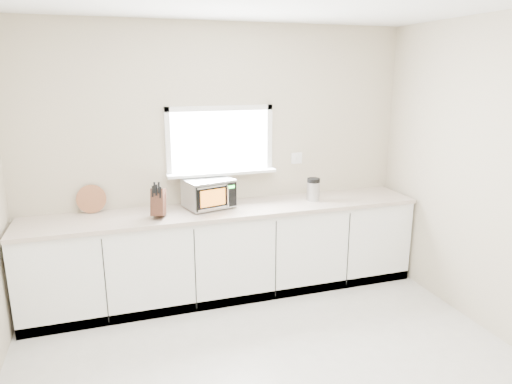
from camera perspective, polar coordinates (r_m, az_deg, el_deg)
name	(u,v)px	position (r m, az deg, el deg)	size (l,w,h in m)	color
back_wall	(220,159)	(4.71, -4.51, 4.20)	(4.00, 0.17, 2.70)	#BBAC95
cabinets	(229,253)	(4.69, -3.43, -7.60)	(3.92, 0.60, 0.88)	white
countertop	(228,210)	(4.53, -3.49, -2.25)	(3.92, 0.64, 0.04)	beige
microwave	(209,193)	(4.51, -5.92, -0.10)	(0.52, 0.45, 0.29)	black
knife_block	(158,202)	(4.28, -12.11, -1.19)	(0.18, 0.26, 0.35)	#4C271B
cutting_board	(91,199)	(4.60, -19.89, -0.82)	(0.27, 0.27, 0.02)	brown
coffee_grinder	(313,189)	(4.79, 7.17, 0.35)	(0.15, 0.15, 0.24)	#ADAFB4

